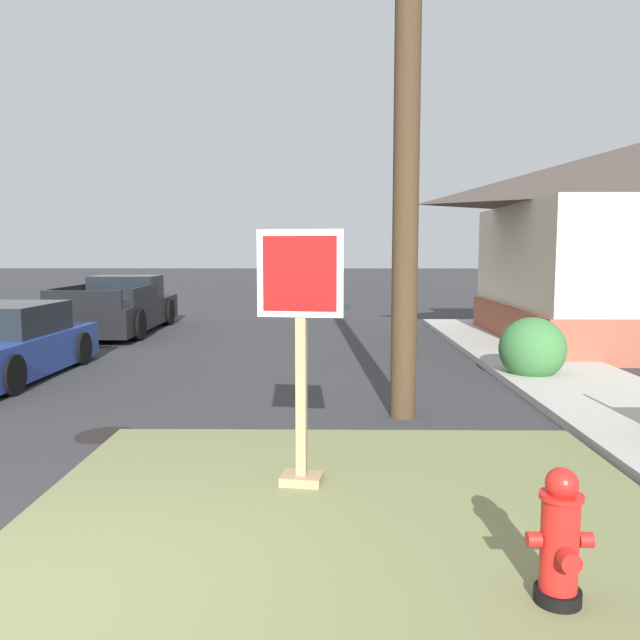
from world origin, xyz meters
TOP-DOWN VIEW (x-y plane):
  - ground_plane at (0.00, 0.00)m, footprint 160.00×160.00m
  - grass_corner_patch at (1.95, 1.58)m, footprint 5.18×4.46m
  - sidewalk_strip at (5.74, 6.32)m, footprint 2.20×18.96m
  - fire_hydrant at (3.14, 0.13)m, footprint 0.38×0.34m
  - stop_sign at (1.55, 2.06)m, footprint 0.75×0.33m
  - manhole_cover at (-0.80, 3.79)m, footprint 0.70×0.70m
  - parked_sedan_blue at (-3.74, 7.26)m, footprint 1.87×4.31m
  - pickup_truck_black at (-3.82, 13.60)m, footprint 2.25×5.60m
  - utility_pole at (2.76, 4.72)m, footprint 1.62×0.33m
  - shrub_by_curb at (5.19, 7.15)m, footprint 1.09×1.09m

SIDE VIEW (x-z plane):
  - ground_plane at x=0.00m, z-range 0.00..0.00m
  - manhole_cover at x=-0.80m, z-range 0.00..0.02m
  - grass_corner_patch at x=1.95m, z-range 0.00..0.08m
  - sidewalk_strip at x=5.74m, z-range 0.00..0.12m
  - fire_hydrant at x=3.14m, z-range 0.05..0.87m
  - shrub_by_curb at x=5.19m, z-range 0.00..1.06m
  - parked_sedan_blue at x=-3.74m, z-range -0.08..1.17m
  - pickup_truck_black at x=-3.82m, z-range -0.12..1.36m
  - stop_sign at x=1.55m, z-range 0.07..2.31m
  - utility_pole at x=2.76m, z-range 0.15..9.49m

